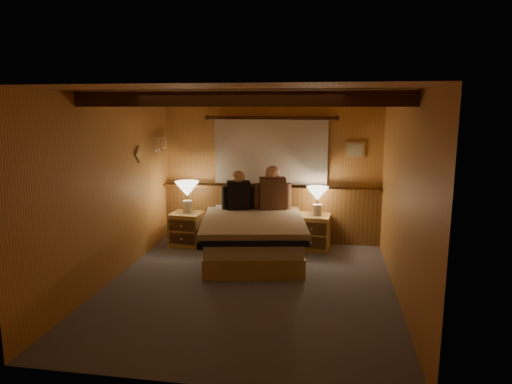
% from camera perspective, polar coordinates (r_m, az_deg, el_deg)
% --- Properties ---
extents(floor, '(4.20, 4.20, 0.00)m').
position_cam_1_polar(floor, '(5.87, -0.88, -11.72)').
color(floor, '#525662').
rests_on(floor, ground).
extents(ceiling, '(4.20, 4.20, 0.00)m').
position_cam_1_polar(ceiling, '(5.43, -0.96, 12.41)').
color(ceiling, '#CA834B').
rests_on(ceiling, wall_back).
extents(wall_back, '(3.60, 0.00, 3.60)m').
position_cam_1_polar(wall_back, '(7.57, 1.89, 2.82)').
color(wall_back, gold).
rests_on(wall_back, floor).
extents(wall_left, '(0.00, 4.20, 4.20)m').
position_cam_1_polar(wall_left, '(6.10, -17.81, 0.38)').
color(wall_left, gold).
rests_on(wall_left, floor).
extents(wall_right, '(0.00, 4.20, 4.20)m').
position_cam_1_polar(wall_right, '(5.50, 17.87, -0.70)').
color(wall_right, gold).
rests_on(wall_right, floor).
extents(wall_front, '(3.60, 0.00, 3.60)m').
position_cam_1_polar(wall_front, '(3.53, -6.98, -6.47)').
color(wall_front, gold).
rests_on(wall_front, floor).
extents(wainscot, '(3.60, 0.23, 0.94)m').
position_cam_1_polar(wainscot, '(7.64, 1.80, -2.56)').
color(wainscot, brown).
rests_on(wainscot, wall_back).
extents(curtain_window, '(2.18, 0.09, 1.11)m').
position_cam_1_polar(curtain_window, '(7.46, 1.84, 5.19)').
color(curtain_window, '#412210').
rests_on(curtain_window, wall_back).
extents(ceiling_beams, '(3.60, 1.65, 0.16)m').
position_cam_1_polar(ceiling_beams, '(5.57, -0.68, 11.44)').
color(ceiling_beams, '#412210').
rests_on(ceiling_beams, ceiling).
extents(coat_rail, '(0.05, 0.55, 0.24)m').
position_cam_1_polar(coat_rail, '(7.44, -11.95, 6.08)').
color(coat_rail, white).
rests_on(coat_rail, wall_left).
extents(framed_print, '(0.30, 0.04, 0.25)m').
position_cam_1_polar(framed_print, '(7.46, 12.27, 5.17)').
color(framed_print, tan).
rests_on(framed_print, wall_back).
extents(bed, '(1.71, 2.06, 0.63)m').
position_cam_1_polar(bed, '(6.77, -0.34, -5.69)').
color(bed, tan).
rests_on(bed, floor).
extents(nightstand_left, '(0.52, 0.47, 0.53)m').
position_cam_1_polar(nightstand_left, '(7.54, -8.62, -4.58)').
color(nightstand_left, tan).
rests_on(nightstand_left, floor).
extents(nightstand_right, '(0.54, 0.49, 0.55)m').
position_cam_1_polar(nightstand_right, '(7.30, 7.19, -4.98)').
color(nightstand_right, tan).
rests_on(nightstand_right, floor).
extents(lamp_left, '(0.39, 0.39, 0.51)m').
position_cam_1_polar(lamp_left, '(7.43, -8.60, 0.15)').
color(lamp_left, silver).
rests_on(lamp_left, nightstand_left).
extents(lamp_right, '(0.35, 0.35, 0.45)m').
position_cam_1_polar(lamp_right, '(7.15, 7.68, -0.43)').
color(lamp_right, silver).
rests_on(lamp_right, nightstand_right).
extents(person_left, '(0.52, 0.29, 0.64)m').
position_cam_1_polar(person_left, '(7.19, -2.21, -0.17)').
color(person_left, black).
rests_on(person_left, bed).
extents(person_right, '(0.58, 0.31, 0.72)m').
position_cam_1_polar(person_right, '(7.18, 2.08, 0.10)').
color(person_right, '#4A2D1D').
rests_on(person_right, bed).
extents(duffel_bag, '(0.54, 0.36, 0.37)m').
position_cam_1_polar(duffel_bag, '(7.37, -5.28, -5.71)').
color(duffel_bag, black).
rests_on(duffel_bag, floor).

